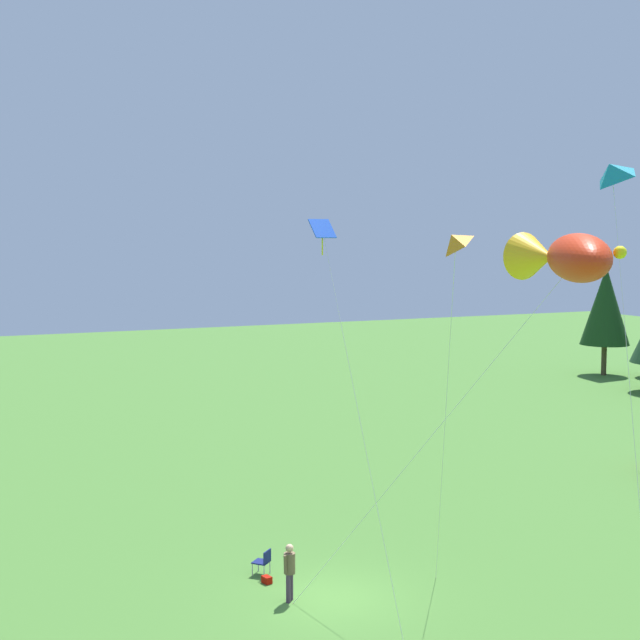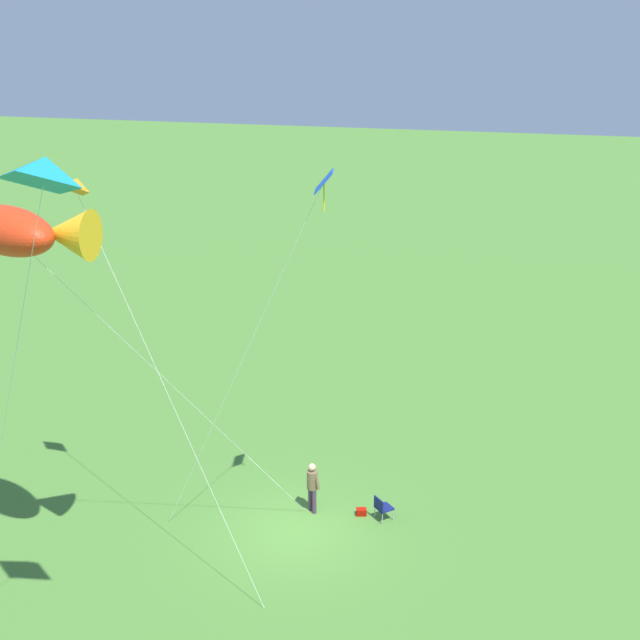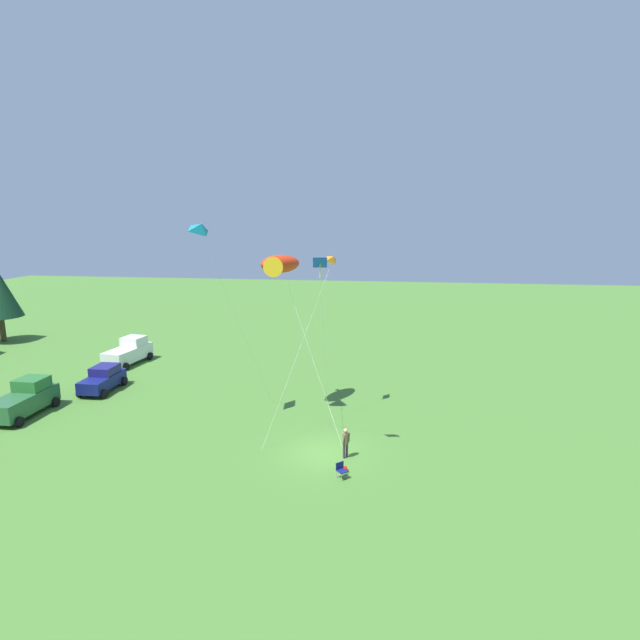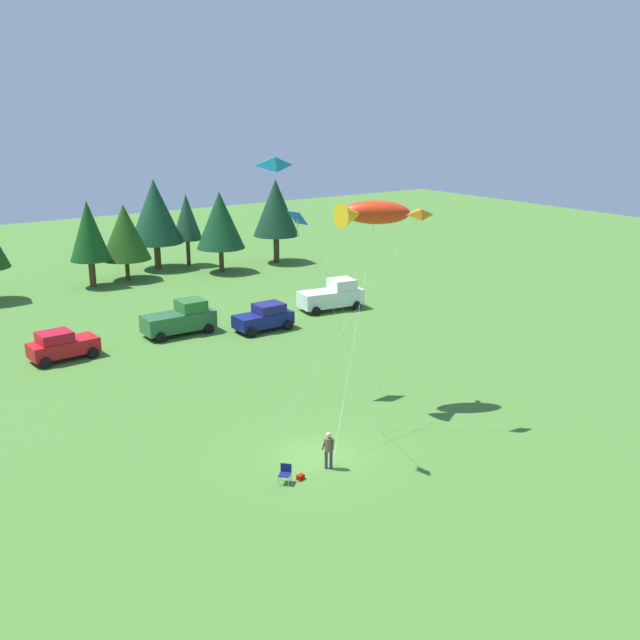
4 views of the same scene
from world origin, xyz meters
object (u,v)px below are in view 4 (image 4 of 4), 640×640
Objects in this scene: kite_delta_teal at (275,162)px; car_red_sedan at (62,345)px; backpack_on_grass at (301,477)px; kite_diamond_blue at (302,230)px; car_navy_hatch at (264,317)px; truck_white_pickup at (333,296)px; kite_delta_orange at (421,214)px; person_kite_flyer at (329,447)px; truck_green_flatbed at (181,319)px; folding_chair at (285,472)px; kite_large_fish at (370,213)px.

car_red_sedan is at bearing 123.08° from kite_delta_teal.
kite_diamond_blue is at bearing 51.94° from backpack_on_grass.
kite_diamond_blue is (-9.00, -18.39, 9.55)m from car_navy_hatch.
car_navy_hatch is 0.81× the size of truck_white_pickup.
kite_diamond_blue reaches higher than kite_delta_orange.
kite_diamond_blue reaches higher than person_kite_flyer.
kite_delta_orange is 0.84× the size of kite_delta_teal.
truck_green_flatbed is at bearing -145.62° from person_kite_flyer.
backpack_on_grass is 0.07× the size of car_red_sedan.
kite_delta_teal is at bearing -163.11° from folding_chair.
kite_diamond_blue is at bearing -150.95° from kite_large_fish.
person_kite_flyer is 1.82m from backpack_on_grass.
car_red_sedan is 1.02× the size of car_navy_hatch.
car_navy_hatch is 20.83m from kite_delta_orange.
kite_diamond_blue is 8.63m from kite_delta_teal.
truck_green_flatbed is (8.50, 0.75, 0.15)m from car_red_sedan.
kite_delta_orange reaches higher than car_navy_hatch.
car_navy_hatch reaches higher than folding_chair.
car_red_sedan is 8.54m from truck_green_flatbed.
car_red_sedan reaches higher than folding_chair.
kite_diamond_blue reaches higher than kite_large_fish.
kite_large_fish is (-2.49, -14.77, 9.33)m from car_navy_hatch.
person_kite_flyer is at bearing 99.44° from car_red_sedan.
kite_large_fish is 0.83× the size of kite_delta_teal.
backpack_on_grass is 0.03× the size of kite_diamond_blue.
kite_delta_teal is (3.04, 8.98, 11.64)m from person_kite_flyer.
folding_chair is 28.11m from truck_white_pickup.
truck_white_pickup is 21.34m from kite_delta_teal.
person_kite_flyer is at bearing -118.29° from truck_white_pickup.
truck_white_pickup is 21.28m from kite_large_fish.
folding_chair is at bearing 93.69° from car_red_sedan.
kite_delta_orange reaches higher than car_red_sedan.
car_red_sedan is 0.39× the size of kite_delta_orange.
kite_delta_orange is at bearing -81.50° from truck_green_flatbed.
car_red_sedan is at bearing 99.42° from backpack_on_grass.
kite_delta_teal is at bearing -117.99° from car_navy_hatch.
backpack_on_grass is 23.01m from truck_green_flatbed.
person_kite_flyer is 9.58m from kite_diamond_blue.
kite_large_fish reaches higher than person_kite_flyer.
car_red_sedan is at bearing -172.08° from truck_white_pickup.
car_red_sedan and car_navy_hatch have the same top height.
car_red_sedan is 0.39× the size of kite_large_fish.
car_navy_hatch is at bearing -161.33° from folding_chair.
truck_white_pickup is 27.55m from kite_diamond_blue.
folding_chair is 13.32m from kite_delta_orange.
backpack_on_grass is at bearing 95.37° from car_red_sedan.
person_kite_flyer is at bearing 4.37° from backpack_on_grass.
person_kite_flyer is at bearing -73.30° from kite_diamond_blue.
kite_diamond_blue is at bearing -114.36° from kite_delta_teal.
kite_delta_teal is (3.45, 7.61, 2.16)m from kite_diamond_blue.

